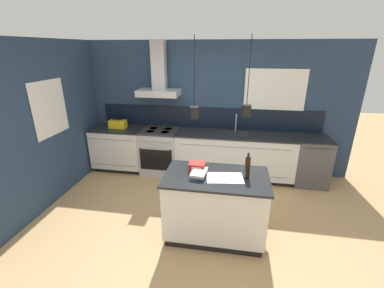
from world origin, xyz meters
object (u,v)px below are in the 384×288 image
(bottle_on_island, at_px, (247,167))
(book_stack, at_px, (198,173))
(oven_range, at_px, (160,151))
(dishwasher, at_px, (311,161))
(red_supply_box, at_px, (197,167))
(yellow_toolbox, at_px, (118,124))

(bottle_on_island, xyz_separation_m, book_stack, (-0.62, -0.05, -0.11))
(oven_range, height_order, dishwasher, same)
(red_supply_box, bearing_deg, book_stack, -76.73)
(bottle_on_island, relative_size, yellow_toolbox, 1.02)
(oven_range, bearing_deg, red_supply_box, -58.53)
(red_supply_box, bearing_deg, bottle_on_island, -8.83)
(oven_range, bearing_deg, book_stack, -59.84)
(bottle_on_island, height_order, book_stack, bottle_on_island)
(oven_range, relative_size, bottle_on_island, 2.62)
(dishwasher, distance_m, yellow_toolbox, 3.85)
(oven_range, bearing_deg, yellow_toolbox, 179.71)
(red_supply_box, relative_size, yellow_toolbox, 0.62)
(oven_range, distance_m, bottle_on_island, 2.50)
(book_stack, xyz_separation_m, yellow_toolbox, (-1.92, 1.81, 0.05))
(oven_range, xyz_separation_m, red_supply_box, (1.01, -1.66, 0.51))
(bottle_on_island, xyz_separation_m, red_supply_box, (-0.65, 0.10, -0.09))
(bottle_on_island, height_order, yellow_toolbox, bottle_on_island)
(bottle_on_island, xyz_separation_m, yellow_toolbox, (-2.54, 1.76, -0.07))
(oven_range, relative_size, red_supply_box, 4.31)
(red_supply_box, distance_m, yellow_toolbox, 2.52)
(dishwasher, height_order, red_supply_box, red_supply_box)
(bottle_on_island, distance_m, red_supply_box, 0.67)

